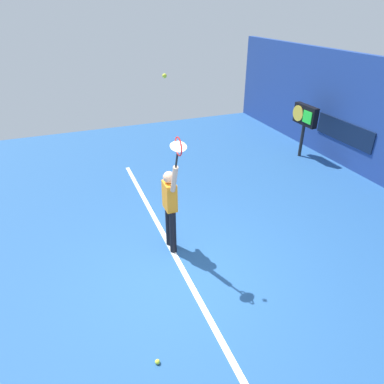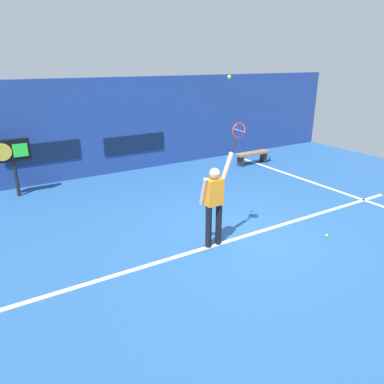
{
  "view_description": "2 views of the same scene",
  "coord_description": "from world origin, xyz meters",
  "px_view_note": "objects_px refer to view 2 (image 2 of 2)",
  "views": [
    {
      "loc": [
        4.46,
        -1.59,
        4.33
      ],
      "look_at": [
        -1.28,
        0.65,
        0.96
      ],
      "focal_mm": 32.36,
      "sensor_mm": 36.0,
      "label": 1
    },
    {
      "loc": [
        -4.81,
        -5.53,
        3.67
      ],
      "look_at": [
        -0.93,
        0.81,
        0.97
      ],
      "focal_mm": 34.17,
      "sensor_mm": 36.0,
      "label": 2
    }
  ],
  "objects_px": {
    "court_bench": "(253,155)",
    "water_bottle": "(270,158)",
    "spare_ball": "(327,236)",
    "tennis_ball": "(229,77)",
    "tennis_racket": "(238,132)",
    "scoreboard_clock": "(12,153)",
    "tennis_player": "(214,201)"
  },
  "relations": [
    {
      "from": "tennis_ball",
      "to": "court_bench",
      "type": "xyz_separation_m",
      "value": [
        4.67,
        4.6,
        -3.04
      ]
    },
    {
      "from": "water_bottle",
      "to": "tennis_player",
      "type": "bearing_deg",
      "value": -141.89
    },
    {
      "from": "tennis_racket",
      "to": "court_bench",
      "type": "bearing_deg",
      "value": 46.15
    },
    {
      "from": "scoreboard_clock",
      "to": "water_bottle",
      "type": "relative_size",
      "value": 6.8
    },
    {
      "from": "tennis_racket",
      "to": "tennis_ball",
      "type": "xyz_separation_m",
      "value": [
        -0.33,
        -0.08,
        1.04
      ]
    },
    {
      "from": "tennis_player",
      "to": "court_bench",
      "type": "height_order",
      "value": "tennis_player"
    },
    {
      "from": "court_bench",
      "to": "water_bottle",
      "type": "relative_size",
      "value": 5.83
    },
    {
      "from": "court_bench",
      "to": "water_bottle",
      "type": "xyz_separation_m",
      "value": [
        0.88,
        0.0,
        -0.22
      ]
    },
    {
      "from": "scoreboard_clock",
      "to": "spare_ball",
      "type": "height_order",
      "value": "scoreboard_clock"
    },
    {
      "from": "tennis_ball",
      "to": "tennis_player",
      "type": "bearing_deg",
      "value": 158.23
    },
    {
      "from": "spare_ball",
      "to": "tennis_player",
      "type": "bearing_deg",
      "value": 157.21
    },
    {
      "from": "tennis_racket",
      "to": "tennis_ball",
      "type": "distance_m",
      "value": 1.09
    },
    {
      "from": "court_bench",
      "to": "water_bottle",
      "type": "height_order",
      "value": "court_bench"
    },
    {
      "from": "tennis_player",
      "to": "spare_ball",
      "type": "xyz_separation_m",
      "value": [
        2.35,
        -0.99,
        -0.98
      ]
    },
    {
      "from": "scoreboard_clock",
      "to": "spare_ball",
      "type": "relative_size",
      "value": 24.01
    },
    {
      "from": "tennis_ball",
      "to": "water_bottle",
      "type": "distance_m",
      "value": 7.91
    },
    {
      "from": "scoreboard_clock",
      "to": "tennis_racket",
      "type": "bearing_deg",
      "value": -56.09
    },
    {
      "from": "tennis_player",
      "to": "spare_ball",
      "type": "height_order",
      "value": "tennis_player"
    },
    {
      "from": "tennis_player",
      "to": "tennis_racket",
      "type": "height_order",
      "value": "tennis_racket"
    },
    {
      "from": "tennis_racket",
      "to": "spare_ball",
      "type": "distance_m",
      "value": 3.09
    },
    {
      "from": "tennis_ball",
      "to": "scoreboard_clock",
      "type": "bearing_deg",
      "value": 121.05
    },
    {
      "from": "tennis_ball",
      "to": "court_bench",
      "type": "distance_m",
      "value": 7.22
    },
    {
      "from": "tennis_ball",
      "to": "water_bottle",
      "type": "relative_size",
      "value": 0.28
    },
    {
      "from": "water_bottle",
      "to": "spare_ball",
      "type": "bearing_deg",
      "value": -121.78
    },
    {
      "from": "scoreboard_clock",
      "to": "court_bench",
      "type": "height_order",
      "value": "scoreboard_clock"
    },
    {
      "from": "court_bench",
      "to": "scoreboard_clock",
      "type": "bearing_deg",
      "value": 174.02
    },
    {
      "from": "tennis_player",
      "to": "tennis_racket",
      "type": "distance_m",
      "value": 1.43
    },
    {
      "from": "tennis_player",
      "to": "scoreboard_clock",
      "type": "bearing_deg",
      "value": 119.77
    },
    {
      "from": "tennis_player",
      "to": "court_bench",
      "type": "xyz_separation_m",
      "value": [
        4.88,
        4.51,
        -0.67
      ]
    },
    {
      "from": "spare_ball",
      "to": "water_bottle",
      "type": "bearing_deg",
      "value": 58.22
    },
    {
      "from": "tennis_racket",
      "to": "scoreboard_clock",
      "type": "bearing_deg",
      "value": 123.91
    },
    {
      "from": "water_bottle",
      "to": "court_bench",
      "type": "bearing_deg",
      "value": 180.0
    }
  ]
}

